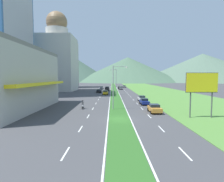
{
  "coord_description": "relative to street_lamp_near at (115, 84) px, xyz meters",
  "views": [
    {
      "loc": [
        -1.13,
        -27.64,
        6.49
      ],
      "look_at": [
        -1.02,
        30.42,
        2.09
      ],
      "focal_mm": 29.13,
      "sensor_mm": 36.0,
      "label": 1
    }
  ],
  "objects": [
    {
      "name": "lane_dash_left_9",
      "position": [
        -4.54,
        37.91,
        -5.1
      ],
      "size": [
        0.16,
        2.8,
        0.01
      ],
      "primitive_type": "cube",
      "color": "silver",
      "rests_on": "ground_plane"
    },
    {
      "name": "hill_far_center",
      "position": [
        22.21,
        226.87,
        12.51
      ],
      "size": [
        153.41,
        153.41,
        35.24
      ],
      "primitive_type": "cone",
      "color": "#47664C",
      "rests_on": "ground_plane"
    },
    {
      "name": "car_0",
      "position": [
        7.12,
        6.44,
        -4.36
      ],
      "size": [
        1.95,
        4.03,
        1.48
      ],
      "rotation": [
        0.0,
        0.0,
        -1.57
      ],
      "color": "navy",
      "rests_on": "ground_plane"
    },
    {
      "name": "motorcycle_rider",
      "position": [
        -6.62,
        0.71,
        -4.36
      ],
      "size": [
        0.36,
        2.0,
        1.8
      ],
      "rotation": [
        0.0,
        0.0,
        1.57
      ],
      "color": "black",
      "rests_on": "ground_plane"
    },
    {
      "name": "lane_dash_right_3",
      "position": [
        5.66,
        -6.54,
        -5.1
      ],
      "size": [
        0.16,
        2.8,
        0.01
      ],
      "primitive_type": "cube",
      "color": "silver",
      "rests_on": "ground_plane"
    },
    {
      "name": "car_2",
      "position": [
        3.78,
        65.13,
        -4.35
      ],
      "size": [
        2.03,
        4.03,
        1.48
      ],
      "rotation": [
        0.0,
        0.0,
        -1.57
      ],
      "color": "black",
      "rests_on": "ground_plane"
    },
    {
      "name": "edge_line_median_left",
      "position": [
        -1.19,
        51.23,
        -5.1
      ],
      "size": [
        0.16,
        240.0,
        0.01
      ],
      "primitive_type": "cube",
      "color": "silver",
      "rests_on": "ground_plane"
    },
    {
      "name": "lane_dash_right_8",
      "position": [
        5.66,
        30.5,
        -5.1
      ],
      "size": [
        0.16,
        2.8,
        0.01
      ],
      "primitive_type": "cube",
      "color": "silver",
      "rests_on": "ground_plane"
    },
    {
      "name": "street_lamp_mid",
      "position": [
        0.68,
        30.49,
        0.33
      ],
      "size": [
        2.71,
        0.29,
        9.52
      ],
      "color": "#99999E",
      "rests_on": "ground_plane"
    },
    {
      "name": "car_8",
      "position": [
        7.49,
        12.12,
        -4.32
      ],
      "size": [
        1.89,
        4.03,
        1.56
      ],
      "rotation": [
        0.0,
        0.0,
        -1.57
      ],
      "color": "silver",
      "rests_on": "ground_plane"
    },
    {
      "name": "lane_dash_left_1",
      "position": [
        -4.54,
        -21.36,
        -5.1
      ],
      "size": [
        0.16,
        2.8,
        0.01
      ],
      "primitive_type": "cube",
      "color": "silver",
      "rests_on": "ground_plane"
    },
    {
      "name": "ground_plane",
      "position": [
        0.56,
        -8.77,
        -5.11
      ],
      "size": [
        600.0,
        600.0,
        0.0
      ],
      "primitive_type": "plane",
      "color": "#424244"
    },
    {
      "name": "lane_dash_right_12",
      "position": [
        5.66,
        60.14,
        -5.1
      ],
      "size": [
        0.16,
        2.8,
        0.01
      ],
      "primitive_type": "cube",
      "color": "silver",
      "rests_on": "ground_plane"
    },
    {
      "name": "lane_dash_left_4",
      "position": [
        -4.54,
        0.86,
        -5.1
      ],
      "size": [
        0.16,
        2.8,
        0.01
      ],
      "primitive_type": "cube",
      "color": "silver",
      "rests_on": "ground_plane"
    },
    {
      "name": "street_lamp_far",
      "position": [
        0.22,
        60.96,
        0.93
      ],
      "size": [
        2.82,
        0.36,
        10.65
      ],
      "color": "#99999E",
      "rests_on": "ground_plane"
    },
    {
      "name": "lane_dash_left_13",
      "position": [
        -4.54,
        67.55,
        -5.1
      ],
      "size": [
        0.16,
        2.8,
        0.01
      ],
      "primitive_type": "cube",
      "color": "silver",
      "rests_on": "ground_plane"
    },
    {
      "name": "billboard_roadside",
      "position": [
        13.61,
        -7.81,
        0.25
      ],
      "size": [
        5.08,
        0.28,
        7.24
      ],
      "color": "#4C4C51",
      "rests_on": "ground_plane"
    },
    {
      "name": "hill_far_left",
      "position": [
        -62.45,
        240.1,
        14.62
      ],
      "size": [
        124.59,
        124.59,
        39.45
      ],
      "primitive_type": "cone",
      "color": "#3D5647",
      "rests_on": "ground_plane"
    },
    {
      "name": "lane_dash_left_8",
      "position": [
        -4.54,
        30.5,
        -5.1
      ],
      "size": [
        0.16,
        2.8,
        0.01
      ],
      "primitive_type": "cube",
      "color": "silver",
      "rests_on": "ground_plane"
    },
    {
      "name": "lane_dash_left_10",
      "position": [
        -4.54,
        45.32,
        -5.1
      ],
      "size": [
        0.16,
        2.8,
        0.01
      ],
      "primitive_type": "cube",
      "color": "silver",
      "rests_on": "ground_plane"
    },
    {
      "name": "lane_dash_right_7",
      "position": [
        5.66,
        23.09,
        -5.1
      ],
      "size": [
        0.16,
        2.8,
        0.01
      ],
      "primitive_type": "cube",
      "color": "silver",
      "rests_on": "ground_plane"
    },
    {
      "name": "lane_dash_right_4",
      "position": [
        5.66,
        0.86,
        -5.1
      ],
      "size": [
        0.16,
        2.8,
        0.01
      ],
      "primitive_type": "cube",
      "color": "silver",
      "rests_on": "ground_plane"
    },
    {
      "name": "lane_dash_right_11",
      "position": [
        5.66,
        52.73,
        -5.1
      ],
      "size": [
        0.16,
        2.8,
        0.01
      ],
      "primitive_type": "cube",
      "color": "silver",
      "rests_on": "ground_plane"
    },
    {
      "name": "car_7",
      "position": [
        -3.06,
        31.59,
        -4.29
      ],
      "size": [
        1.98,
        4.68,
        1.61
      ],
      "rotation": [
        0.0,
        0.0,
        1.57
      ],
      "color": "yellow",
      "rests_on": "ground_plane"
    },
    {
      "name": "midrise_colored",
      "position": [
        -31.41,
        80.56,
        9.54
      ],
      "size": [
        15.94,
        15.94,
        29.3
      ],
      "primitive_type": "cube",
      "color": "#B7B2A8",
      "rests_on": "ground_plane"
    },
    {
      "name": "car_3",
      "position": [
        4.17,
        60.3,
        -4.3
      ],
      "size": [
        1.91,
        4.72,
        1.59
      ],
      "rotation": [
        0.0,
        0.0,
        -1.57
      ],
      "color": "slate",
      "rests_on": "ground_plane"
    },
    {
      "name": "lane_dash_left_11",
      "position": [
        -4.54,
        52.73,
        -5.1
      ],
      "size": [
        0.16,
        2.8,
        0.01
      ],
      "primitive_type": "cube",
      "color": "silver",
      "rests_on": "ground_plane"
    },
    {
      "name": "lane_dash_right_9",
      "position": [
        5.66,
        37.91,
        -5.1
      ],
      "size": [
        0.16,
        2.8,
        0.01
      ],
      "primitive_type": "cube",
      "color": "silver",
      "rests_on": "ground_plane"
    },
    {
      "name": "car_5",
      "position": [
        7.26,
        -3.39,
        -4.32
      ],
      "size": [
        2.03,
        4.26,
        1.54
      ],
      "rotation": [
        0.0,
        0.0,
        -1.57
      ],
      "color": "#C6842D",
      "rests_on": "ground_plane"
    },
    {
      "name": "grass_verge_right",
      "position": [
        21.16,
        51.23,
        -5.08
      ],
      "size": [
        24.0,
        240.0,
        0.06
      ],
      "primitive_type": "cube",
      "color": "#518438",
      "rests_on": "ground_plane"
    },
    {
      "name": "lane_dash_left_2",
      "position": [
        -4.54,
        -13.95,
        -5.1
      ],
      "size": [
        0.16,
        2.8,
        0.01
      ],
      "primitive_type": "cube",
      "color": "silver",
      "rests_on": "ground_plane"
    },
    {
      "name": "grass_median",
      "position": [
        0.56,
        51.23,
        -5.08
      ],
      "size": [
        3.2,
        240.0,
        0.06
      ],
      "primitive_type": "cube",
      "color": "#2D6023",
      "rests_on": "ground_plane"
    },
    {
      "name": "lane_dash_left_12",
      "position": [
        -4.54,
        60.14,
        -5.1
      ],
      "size": [
        0.16,
        2.8,
        0.01
      ],
      "primitive_type": "cube",
      "color": "silver",
      "rests_on": "ground_plane"
    },
    {
      "name": "car_4",
      "position": [
        -6.1,
        39.56,
        -4.32
      ],
      "size": [
        2.0,
        4.16,
        1.56
      ],
      "rotation": [
        0.0,
        0.0,
        1.57
      ],
      "color": "black",
      "rests_on": "ground_plane"
    },
    {
      "name": "lane_dash_right_5",
      "position": [
        5.66,
        8.27,
        -5.1
      ],
      "size": [
        0.16,
        2.8,
        0.01
      ],
      "primitive_type": "cube",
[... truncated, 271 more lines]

